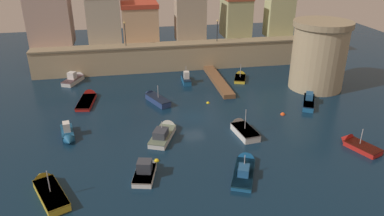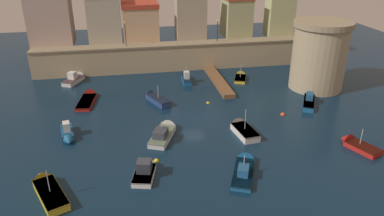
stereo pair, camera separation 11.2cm
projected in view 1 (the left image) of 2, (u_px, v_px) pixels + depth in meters
name	position (u px, v px, depth m)	size (l,w,h in m)	color
ground_plane	(194.00, 118.00, 45.54)	(107.63, 107.63, 0.00)	#0C2338
quay_wall	(172.00, 56.00, 61.88)	(45.08, 3.08, 4.48)	tan
old_town_backdrop	(145.00, 16.00, 62.20)	(45.10, 6.24, 9.43)	#BD9F91
fortress_tower	(319.00, 55.00, 52.90)	(8.23, 8.23, 9.88)	tan
pier_dock	(218.00, 81.00, 56.62)	(1.69, 13.07, 0.70)	brown
quay_lamp_0	(125.00, 30.00, 58.64)	(0.32, 0.32, 3.85)	black
quay_lamp_1	(217.00, 27.00, 61.28)	(0.32, 0.32, 3.62)	black
moored_boat_0	(242.00, 129.00, 41.94)	(2.49, 5.22, 3.63)	white
moored_boat_1	(155.00, 98.00, 50.11)	(3.64, 5.77, 2.79)	navy
moored_boat_2	(186.00, 78.00, 57.08)	(1.27, 4.64, 2.77)	#195689
moored_boat_3	(88.00, 98.00, 50.62)	(2.66, 6.73, 1.74)	red
moored_boat_4	(355.00, 144.00, 39.01)	(3.27, 4.76, 2.84)	red
moored_boat_5	(146.00, 169.00, 34.47)	(2.70, 4.61, 2.19)	white
moored_boat_6	(165.00, 132.00, 41.28)	(4.08, 6.39, 2.76)	silver
moored_boat_7	(309.00, 99.00, 49.56)	(4.18, 6.24, 1.81)	#195689
moored_boat_8	(240.00, 77.00, 58.41)	(3.01, 4.62, 3.21)	gold
moored_boat_9	(245.00, 166.00, 35.23)	(4.14, 6.58, 2.81)	#195689
moored_boat_10	(47.00, 188.00, 31.93)	(4.21, 6.55, 3.26)	gold
moored_boat_11	(68.00, 134.00, 40.68)	(2.05, 4.48, 1.99)	#195689
moored_boat_12	(76.00, 78.00, 57.22)	(3.64, 5.45, 2.16)	silver
mooring_buoy_0	(157.00, 161.00, 36.55)	(0.50, 0.50, 0.50)	yellow
mooring_buoy_1	(283.00, 115.00, 46.31)	(0.59, 0.59, 0.59)	#EA4C19
mooring_buoy_2	(208.00, 103.00, 49.60)	(0.44, 0.44, 0.44)	yellow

